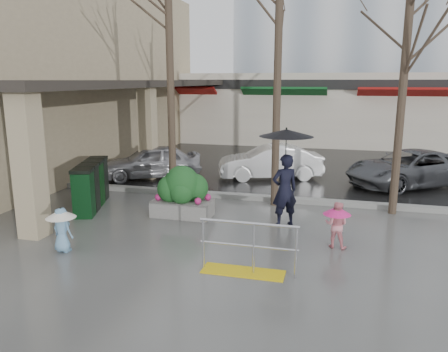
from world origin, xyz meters
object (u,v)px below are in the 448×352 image
at_px(planter, 183,192).
at_px(car_c, 410,168).
at_px(tree_midwest, 279,20).
at_px(news_boxes, 91,185).
at_px(tree_mideast, 408,31).
at_px(child_blue, 62,224).
at_px(tree_west, 169,29).
at_px(car_a, 151,161).
at_px(car_b, 270,162).
at_px(woman, 285,169).
at_px(child_pink, 337,221).
at_px(handrail, 246,254).

relative_size(planter, car_c, 0.35).
relative_size(tree_midwest, news_boxes, 2.90).
height_order(tree_mideast, child_blue, tree_mideast).
relative_size(tree_mideast, news_boxes, 2.69).
distance_m(tree_west, child_blue, 6.56).
bearing_deg(car_a, planter, 2.61).
bearing_deg(planter, car_b, 73.24).
bearing_deg(woman, tree_midwest, -105.64).
bearing_deg(child_pink, car_c, -99.12).
distance_m(tree_west, news_boxes, 5.07).
height_order(tree_midwest, news_boxes, tree_midwest).
height_order(tree_west, tree_mideast, tree_west).
bearing_deg(news_boxes, car_a, 71.23).
bearing_deg(tree_west, news_boxes, -139.68).
xyz_separation_m(car_a, car_c, (9.24, 1.11, 0.00)).
height_order(tree_mideast, news_boxes, tree_mideast).
height_order(car_a, car_c, same).
height_order(handrail, tree_west, tree_west).
xyz_separation_m(tree_west, child_blue, (-0.69, -4.75, -4.47)).
bearing_deg(tree_mideast, handrail, -123.19).
relative_size(handrail, car_b, 0.50).
distance_m(tree_mideast, planter, 7.17).
bearing_deg(planter, car_c, 39.35).
bearing_deg(tree_west, car_c, 25.73).
bearing_deg(child_pink, car_b, -58.18).
distance_m(tree_mideast, news_boxes, 9.51).
distance_m(tree_west, child_pink, 7.36).
bearing_deg(tree_mideast, planter, -162.76).
bearing_deg(tree_west, car_a, 126.84).
bearing_deg(planter, car_a, 123.73).
bearing_deg(child_pink, woman, -32.08).
bearing_deg(car_a, tree_midwest, 32.88).
bearing_deg(planter, woman, -1.62).
height_order(woman, news_boxes, woman).
bearing_deg(tree_midwest, planter, -142.57).
distance_m(woman, car_a, 7.04).
xyz_separation_m(tree_west, tree_midwest, (3.20, 0.00, 0.15)).
bearing_deg(child_pink, planter, -6.69).
bearing_deg(woman, tree_west, -57.22).
xyz_separation_m(tree_midwest, car_c, (4.20, 3.57, -4.60)).
distance_m(tree_west, car_c, 9.34).
xyz_separation_m(woman, child_pink, (1.30, -1.21, -0.86)).
relative_size(tree_midwest, car_c, 1.54).
bearing_deg(car_b, tree_mideast, 29.74).
distance_m(tree_midwest, news_boxes, 7.02).
bearing_deg(tree_midwest, news_boxes, -162.54).
distance_m(handrail, planter, 3.92).
xyz_separation_m(car_a, car_b, (4.36, 1.03, 0.00)).
height_order(child_blue, news_boxes, news_boxes).
xyz_separation_m(tree_west, tree_mideast, (6.50, 0.00, -0.22)).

